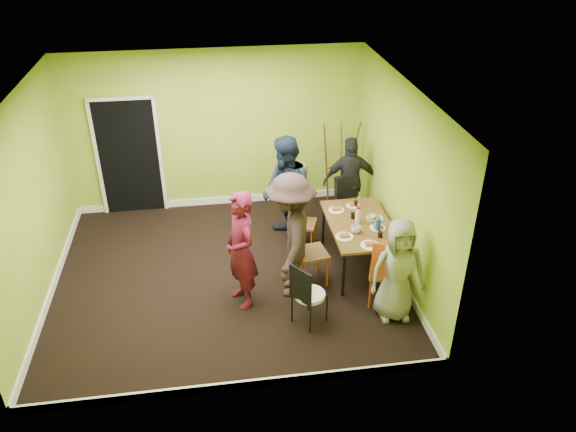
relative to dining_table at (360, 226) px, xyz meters
name	(u,v)px	position (x,y,z in m)	size (l,w,h in m)	color
ground	(228,275)	(-1.96, 0.04, -0.70)	(5.00, 5.00, 0.00)	black
room_walls	(222,216)	(-1.98, 0.08, 0.29)	(5.04, 4.54, 2.82)	#86AA2B
dining_table	(360,226)	(0.00, 0.00, 0.00)	(0.90, 1.50, 0.75)	black
chair_left_far	(298,218)	(-0.80, 0.66, -0.17)	(0.49, 0.49, 0.93)	#E45215
chair_left_near	(305,248)	(-0.86, -0.30, -0.10)	(0.50, 0.50, 1.05)	#E45215
chair_back_end	(347,193)	(0.09, 1.14, -0.04)	(0.45, 0.51, 0.92)	#E45215
chair_front_end	(387,269)	(0.12, -0.97, -0.10)	(0.56, 0.56, 1.07)	#E45215
chair_bentwood	(306,292)	(-1.00, -1.19, -0.19)	(0.50, 0.50, 0.92)	black
easel	(339,166)	(0.11, 1.85, 0.11)	(0.66, 0.62, 1.64)	brown
plate_near_left	(336,210)	(-0.26, 0.42, 0.06)	(0.24, 0.24, 0.01)	white
plate_near_right	(344,237)	(-0.32, -0.34, 0.06)	(0.26, 0.26, 0.01)	white
plate_far_back	(353,206)	(0.03, 0.51, 0.06)	(0.21, 0.21, 0.01)	white
plate_far_front	(370,245)	(-0.02, -0.61, 0.06)	(0.26, 0.26, 0.01)	white
plate_wall_back	(375,218)	(0.25, 0.09, 0.06)	(0.24, 0.24, 0.01)	white
plate_wall_front	(378,228)	(0.21, -0.17, 0.06)	(0.23, 0.23, 0.01)	white
thermos	(358,216)	(-0.04, 0.01, 0.17)	(0.07, 0.07, 0.24)	white
blue_bottle	(378,225)	(0.19, -0.24, 0.15)	(0.07, 0.07, 0.20)	#1842B4
orange_bottle	(353,216)	(-0.06, 0.16, 0.09)	(0.03, 0.03, 0.07)	#E45215
glass_mid	(353,216)	(-0.08, 0.14, 0.10)	(0.06, 0.06, 0.10)	black
glass_back	(356,204)	(0.06, 0.49, 0.10)	(0.06, 0.06, 0.10)	black
glass_front	(380,234)	(0.18, -0.41, 0.10)	(0.07, 0.07, 0.09)	black
cup_a	(356,229)	(-0.13, -0.25, 0.11)	(0.14, 0.14, 0.11)	white
cup_b	(371,219)	(0.16, 0.01, 0.11)	(0.11, 0.11, 0.10)	white
person_standing	(241,250)	(-1.78, -0.61, 0.15)	(0.62, 0.40, 1.69)	#580F23
person_left_far	(286,192)	(-0.97, 0.84, 0.20)	(0.87, 0.68, 1.79)	#131D31
person_left_near	(291,236)	(-1.09, -0.45, 0.21)	(1.17, 0.67, 1.82)	#2D1F1E
person_back_end	(350,181)	(0.17, 1.30, 0.08)	(0.91, 0.38, 1.54)	black
person_front_end	(398,270)	(0.19, -1.19, 0.03)	(0.71, 0.46, 1.45)	gray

